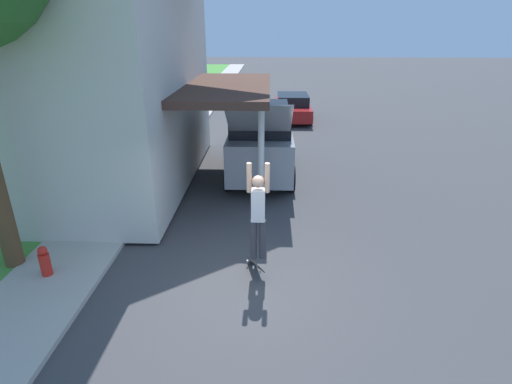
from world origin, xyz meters
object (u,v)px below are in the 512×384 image
car_down_street (292,107)px  skateboard (255,265)px  skateboarder (258,211)px  suv_parked (261,140)px  fire_hydrant (45,261)px

car_down_street → skateboard: (-1.43, -14.12, -0.46)m
car_down_street → skateboard: size_ratio=5.44×
car_down_street → skateboarder: (-1.38, -14.22, 0.75)m
suv_parked → skateboard: 5.79m
skateboard → suv_parked: bearing=90.2°
suv_parked → skateboarder: (0.07, -5.79, 0.22)m
fire_hydrant → suv_parked: bearing=56.7°
suv_parked → skateboard: size_ratio=6.90×
suv_parked → fire_hydrant: suv_parked is taller
suv_parked → skateboard: suv_parked is taller
skateboard → fire_hydrant: (-3.99, -0.35, 0.22)m
suv_parked → fire_hydrant: 7.28m
car_down_street → fire_hydrant: bearing=-110.5°
car_down_street → skateboarder: size_ratio=2.17×
skateboarder → fire_hydrant: skateboarder is taller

